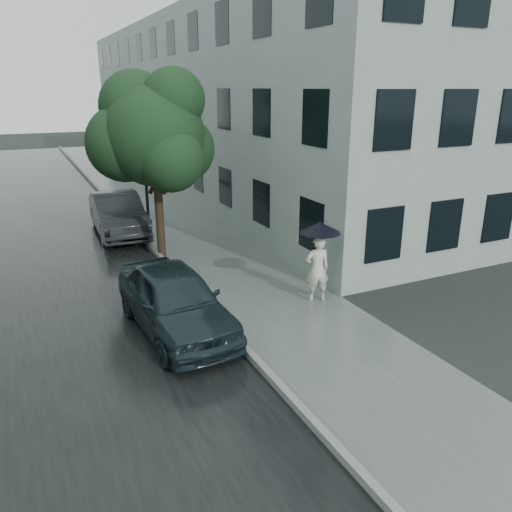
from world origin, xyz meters
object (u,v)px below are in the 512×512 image
pedestrian (317,269)px  car_far (118,214)px  lamp_post (140,146)px  car_near (175,300)px  street_tree (153,134)px

pedestrian → car_far: pedestrian is taller
lamp_post → car_near: bearing=-110.1°
lamp_post → car_far: bearing=-156.1°
street_tree → lamp_post: street_tree is taller
pedestrian → street_tree: street_tree is taller
car_near → car_far: car_far is taller
lamp_post → car_near: size_ratio=1.27×
pedestrian → car_far: size_ratio=0.37×
street_tree → car_far: bearing=103.1°
car_near → car_far: size_ratio=0.94×
pedestrian → lamp_post: bearing=-65.0°
street_tree → pedestrian: bearing=-63.5°
pedestrian → street_tree: 6.85m
car_near → street_tree: bearing=74.7°
lamp_post → car_far: 2.84m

